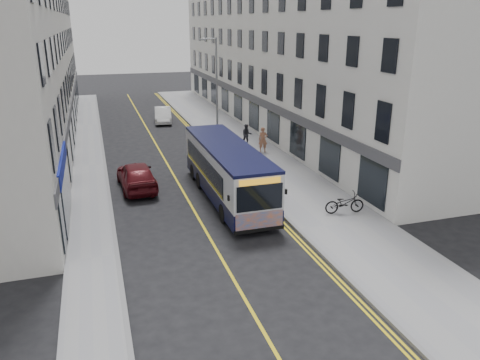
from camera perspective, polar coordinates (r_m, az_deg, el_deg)
ground at (r=21.37m, az=-4.14°, el=-6.32°), size 140.00×140.00×0.00m
pavement_east at (r=33.85m, az=1.42°, el=3.39°), size 4.50×64.00×0.12m
pavement_west at (r=32.16m, az=-17.93°, el=1.63°), size 2.00×64.00×0.12m
kerb_east at (r=33.21m, az=-2.26°, el=3.09°), size 0.18×64.00×0.13m
kerb_west at (r=32.16m, az=-16.15°, el=1.81°), size 0.18×64.00×0.13m
road_centre_line at (r=32.46m, az=-9.09°, el=2.37°), size 0.12×64.00×0.01m
road_dbl_yellow_inner at (r=33.12m, az=-3.01°, el=2.92°), size 0.10×64.00×0.01m
road_dbl_yellow_outer at (r=33.17m, az=-2.68°, el=2.95°), size 0.10×64.00×0.01m
terrace_east at (r=42.97m, az=4.36°, el=15.35°), size 6.00×46.00×13.00m
terrace_west at (r=40.23m, az=-24.80°, el=13.50°), size 6.00×46.00×13.00m
streetlamp at (r=34.27m, az=-2.97°, el=10.94°), size 1.32×0.18×8.00m
city_bus at (r=24.70m, az=-1.58°, el=1.28°), size 2.39×10.21×2.96m
bicycle at (r=23.41m, az=12.63°, el=-2.75°), size 2.05×0.94×1.04m
pedestrian_near at (r=33.56m, az=2.82°, el=4.92°), size 0.74×0.59×1.79m
pedestrian_far at (r=35.48m, az=0.83°, el=5.54°), size 0.84×0.70×1.59m
car_white at (r=44.88m, az=-9.37°, el=7.83°), size 2.02×4.39×1.39m
car_maroon at (r=27.04m, az=-12.50°, el=0.55°), size 2.12×4.74×1.58m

